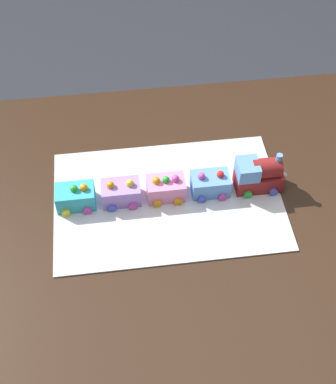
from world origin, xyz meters
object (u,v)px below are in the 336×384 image
Objects in this scene: dining_table at (190,233)px; cake_car_hopper_turquoise at (76,197)px; cake_car_caboose_sky_blue at (210,184)px; cake_car_tanker_bubblegum at (166,188)px; cake_locomotive at (259,174)px; cake_car_gondola_lavender at (121,192)px.

cake_car_hopper_turquoise is (0.30, -0.06, 0.14)m from dining_table.
cake_car_hopper_turquoise is (0.35, 0.00, 0.00)m from cake_car_caboose_sky_blue.
dining_table is 0.16m from cake_car_tanker_bubblegum.
dining_table is 0.33m from cake_car_hopper_turquoise.
cake_locomotive reaches higher than cake_car_caboose_sky_blue.
cake_car_tanker_bubblegum is (0.25, 0.00, -0.02)m from cake_locomotive.
cake_car_caboose_sky_blue and cake_car_tanker_bubblegum have the same top height.
dining_table is 0.25m from cake_locomotive.
cake_car_hopper_turquoise is at bearing 0.00° from cake_locomotive.
dining_table is 14.00× the size of cake_car_hopper_turquoise.
dining_table is at bearing 137.24° from cake_car_tanker_bubblegum.
cake_car_caboose_sky_blue is at bearing 0.00° from cake_locomotive.
dining_table is 0.23m from cake_car_gondola_lavender.
cake_car_caboose_sky_blue is 1.00× the size of cake_car_tanker_bubblegum.
dining_table is 10.00× the size of cake_locomotive.
cake_locomotive is at bearing 180.00° from cake_car_gondola_lavender.
cake_car_gondola_lavender is at bearing 0.00° from cake_car_tanker_bubblegum.
cake_car_gondola_lavender is (0.18, -0.06, 0.14)m from dining_table.
cake_car_caboose_sky_blue and cake_car_gondola_lavender have the same top height.
cake_car_caboose_sky_blue is 0.24m from cake_car_gondola_lavender.
cake_car_tanker_bubblegum is (0.06, -0.06, 0.14)m from dining_table.
cake_car_hopper_turquoise is at bearing 0.00° from cake_car_tanker_bubblegum.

